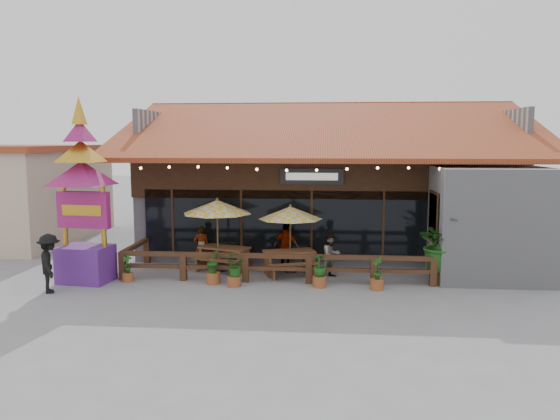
# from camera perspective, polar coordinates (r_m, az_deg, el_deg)

# --- Properties ---
(ground) EXTENTS (100.00, 100.00, 0.00)m
(ground) POSITION_cam_1_polar(r_m,az_deg,el_deg) (17.72, 4.72, -7.26)
(ground) COLOR gray
(ground) RESTS_ON ground
(restaurant_building) EXTENTS (15.50, 14.73, 6.09)m
(restaurant_building) POSITION_cam_1_polar(r_m,az_deg,el_deg) (23.87, 5.50, 1.88)
(restaurant_building) COLOR #A3A3A8
(restaurant_building) RESTS_ON ground
(patio_railing) EXTENTS (10.00, 2.60, 0.92)m
(patio_railing) POSITION_cam_1_polar(r_m,az_deg,el_deg) (17.47, -2.70, -5.38)
(patio_railing) COLOR #4D2B1B
(patio_railing) RESTS_ON ground
(umbrella_left) EXTENTS (2.55, 2.55, 2.53)m
(umbrella_left) POSITION_cam_1_polar(r_m,az_deg,el_deg) (18.52, -6.57, 0.29)
(umbrella_left) COLOR brown
(umbrella_left) RESTS_ON ground
(umbrella_right) EXTENTS (2.40, 2.40, 2.32)m
(umbrella_right) POSITION_cam_1_polar(r_m,az_deg,el_deg) (18.28, 1.09, -0.32)
(umbrella_right) COLOR brown
(umbrella_right) RESTS_ON ground
(picnic_table_left) EXTENTS (2.10, 1.96, 0.82)m
(picnic_table_left) POSITION_cam_1_polar(r_m,az_deg,el_deg) (18.90, -5.84, -4.63)
(picnic_table_left) COLOR brown
(picnic_table_left) RESTS_ON ground
(picnic_table_right) EXTENTS (2.06, 1.92, 0.81)m
(picnic_table_right) POSITION_cam_1_polar(r_m,az_deg,el_deg) (18.22, 0.95, -5.08)
(picnic_table_right) COLOR brown
(picnic_table_right) RESTS_ON ground
(thai_sign_tower) EXTENTS (2.57, 2.57, 6.22)m
(thai_sign_tower) POSITION_cam_1_polar(r_m,az_deg,el_deg) (17.95, -19.98, 3.15)
(thai_sign_tower) COLOR #5A2486
(thai_sign_tower) RESTS_ON ground
(tropical_plant) EXTENTS (1.95, 1.85, 2.12)m
(tropical_plant) POSITION_cam_1_polar(r_m,az_deg,el_deg) (17.66, 16.50, -3.55)
(tropical_plant) COLOR brown
(tropical_plant) RESTS_ON ground
(diner_a) EXTENTS (0.60, 0.46, 1.47)m
(diner_a) POSITION_cam_1_polar(r_m,az_deg,el_deg) (19.37, -8.21, -3.82)
(diner_a) COLOR #3A2412
(diner_a) RESTS_ON ground
(diner_b) EXTENTS (0.90, 0.87, 1.45)m
(diner_b) POSITION_cam_1_polar(r_m,az_deg,el_deg) (17.86, 5.36, -4.75)
(diner_b) COLOR #3A2412
(diner_b) RESTS_ON ground
(diner_c) EXTENTS (1.03, 0.76, 1.63)m
(diner_c) POSITION_cam_1_polar(r_m,az_deg,el_deg) (18.83, 0.68, -3.83)
(diner_c) COLOR #3A2412
(diner_c) RESTS_ON ground
(pedestrian) EXTENTS (1.11, 1.30, 1.74)m
(pedestrian) POSITION_cam_1_polar(r_m,az_deg,el_deg) (17.37, -22.97, -5.16)
(pedestrian) COLOR black
(pedestrian) RESTS_ON ground
(planter_a) EXTENTS (0.35, 0.35, 0.86)m
(planter_a) POSITION_cam_1_polar(r_m,az_deg,el_deg) (18.00, -15.64, -6.09)
(planter_a) COLOR brown
(planter_a) RESTS_ON ground
(planter_b) EXTENTS (0.44, 0.48, 1.08)m
(planter_b) POSITION_cam_1_polar(r_m,az_deg,el_deg) (17.18, -7.00, -6.07)
(planter_b) COLOR brown
(planter_b) RESTS_ON ground
(planter_c) EXTENTS (0.68, 0.62, 0.97)m
(planter_c) POSITION_cam_1_polar(r_m,az_deg,el_deg) (16.79, -4.85, -6.16)
(planter_c) COLOR brown
(planter_c) RESTS_ON ground
(planter_d) EXTENTS (0.54, 0.54, 1.03)m
(planter_d) POSITION_cam_1_polar(r_m,az_deg,el_deg) (16.72, 4.15, -6.39)
(planter_d) COLOR brown
(planter_d) RESTS_ON ground
(planter_e) EXTENTS (0.41, 0.43, 1.00)m
(planter_e) POSITION_cam_1_polar(r_m,az_deg,el_deg) (16.64, 10.11, -6.82)
(planter_e) COLOR brown
(planter_e) RESTS_ON ground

